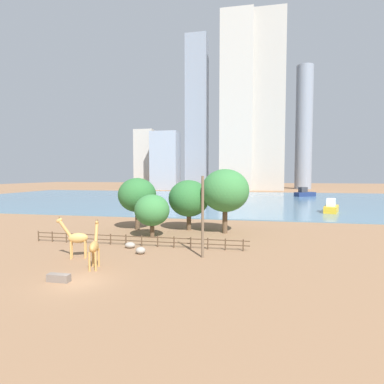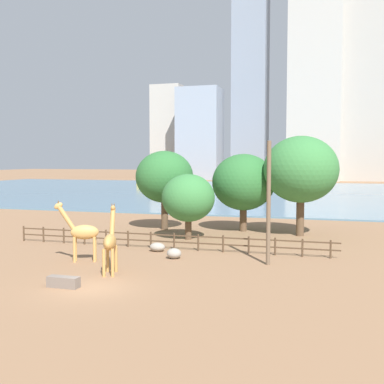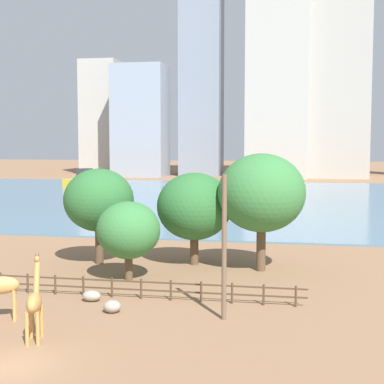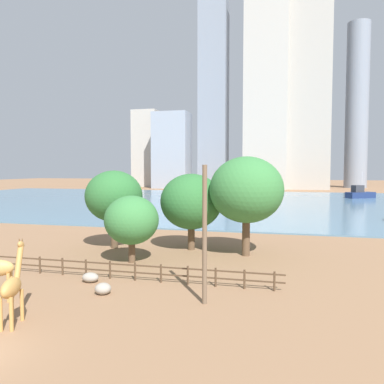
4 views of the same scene
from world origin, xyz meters
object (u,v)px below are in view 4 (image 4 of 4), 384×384
object	(u,v)px
tree_left_large	(191,202)
boat_sailboat	(129,189)
boat_tug	(360,194)
giraffe_companion	(12,286)
utility_pole	(205,235)
boulder_near_fence	(90,277)
boulder_by_pole	(103,289)
tree_left_small	(246,190)
tree_center_broad	(114,196)
tree_right_tall	(132,220)

from	to	relation	value
tree_left_large	boat_sailboat	world-z (taller)	tree_left_large
tree_left_large	boat_tug	distance (m)	78.82
giraffe_companion	utility_pole	size ratio (longest dim) A/B	0.52
boulder_near_fence	boat_sailboat	size ratio (longest dim) A/B	0.13
boulder_near_fence	boulder_by_pole	bearing A→B (deg)	-45.80
giraffe_companion	utility_pole	world-z (taller)	utility_pole
boat_sailboat	tree_left_small	bearing A→B (deg)	47.05
giraffe_companion	tree_center_broad	distance (m)	19.12
giraffe_companion	utility_pole	distance (m)	10.58
boulder_by_pole	tree_center_broad	xyz separation A→B (m)	(-5.50, 13.21, 4.87)
tree_right_tall	boat_tug	world-z (taller)	boat_tug
tree_left_large	tree_right_tall	bearing A→B (deg)	-120.94
boulder_by_pole	tree_right_tall	world-z (taller)	tree_right_tall
tree_left_large	tree_center_broad	distance (m)	7.85
boulder_by_pole	boat_tug	world-z (taller)	boat_tug
boulder_near_fence	tree_center_broad	size ratio (longest dim) A/B	0.15
tree_left_small	boat_tug	size ratio (longest dim) A/B	1.12
utility_pole	tree_left_large	size ratio (longest dim) A/B	1.09
giraffe_companion	boat_tug	bearing A→B (deg)	-36.59
giraffe_companion	tree_center_broad	bearing A→B (deg)	-6.99
tree_right_tall	tree_left_small	distance (m)	10.71
giraffe_companion	tree_left_small	bearing A→B (deg)	-45.63
tree_center_broad	tree_left_small	size ratio (longest dim) A/B	0.86
boulder_by_pole	boat_sailboat	distance (m)	96.64
boulder_near_fence	boulder_by_pole	xyz separation A→B (m)	(2.07, -2.13, 0.03)
tree_center_broad	boulder_near_fence	bearing A→B (deg)	-72.81
utility_pole	boat_tug	bearing A→B (deg)	74.36
boat_tug	boulder_by_pole	bearing A→B (deg)	-141.92
tree_center_broad	tree_left_small	xyz separation A→B (m)	(13.29, -0.27, 0.84)
tree_center_broad	boat_sailboat	distance (m)	82.41
utility_pole	tree_left_small	size ratio (longest dim) A/B	0.90
tree_left_small	boat_sailboat	xyz separation A→B (m)	(-44.50, 76.45, -4.54)
tree_left_large	tree_left_small	size ratio (longest dim) A/B	0.82
boulder_near_fence	tree_left_small	distance (m)	15.71
boulder_near_fence	tree_right_tall	xyz separation A→B (m)	(0.63, 5.95, 3.29)
tree_center_broad	boat_tug	size ratio (longest dim) A/B	0.96
utility_pole	tree_left_large	world-z (taller)	utility_pole
tree_left_large	tree_right_tall	world-z (taller)	tree_left_large
giraffe_companion	tree_right_tall	world-z (taller)	tree_right_tall
giraffe_companion	boulder_near_fence	xyz separation A→B (m)	(0.22, 7.49, -1.65)
boat_sailboat	boat_tug	world-z (taller)	boat_tug
utility_pole	tree_center_broad	distance (m)	18.04
giraffe_companion	utility_pole	xyz separation A→B (m)	(8.92, 5.27, 2.12)
giraffe_companion	tree_right_tall	xyz separation A→B (m)	(0.86, 13.43, 1.65)
tree_center_broad	giraffe_companion	bearing A→B (deg)	-80.20
boulder_near_fence	tree_left_small	world-z (taller)	tree_left_small
boulder_near_fence	tree_center_broad	bearing A→B (deg)	107.19
giraffe_companion	boulder_by_pole	bearing A→B (deg)	-39.94
boulder_near_fence	boat_sailboat	distance (m)	93.90
boulder_by_pole	boat_sailboat	xyz separation A→B (m)	(-36.71, 89.39, 1.16)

